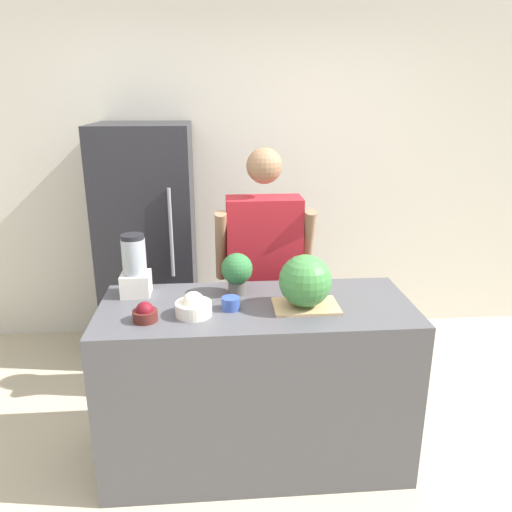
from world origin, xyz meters
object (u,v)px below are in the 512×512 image
object	(u,v)px
bowl_cherries	(145,313)
potted_plant	(237,271)
bowl_small_blue	(231,303)
blender	(135,268)
person	(264,278)
bowl_cream	(194,306)
refrigerator	(149,244)
watermelon	(305,281)

from	to	relation	value
bowl_cherries	potted_plant	bearing A→B (deg)	33.92
bowl_small_blue	blender	size ratio (longest dim) A/B	0.27
person	bowl_cream	bearing A→B (deg)	-120.14
refrigerator	person	world-z (taller)	refrigerator
blender	bowl_cream	bearing A→B (deg)	-42.63
refrigerator	bowl_small_blue	xyz separation A→B (m)	(0.57, -1.33, 0.07)
potted_plant	bowl_small_blue	bearing A→B (deg)	-101.47
refrigerator	bowl_small_blue	bearing A→B (deg)	-66.81
refrigerator	bowl_cherries	world-z (taller)	refrigerator
refrigerator	potted_plant	size ratio (longest dim) A/B	7.75
watermelon	potted_plant	xyz separation A→B (m)	(-0.33, 0.22, -0.02)
watermelon	bowl_cherries	bearing A→B (deg)	-173.73
person	blender	xyz separation A→B (m)	(-0.72, -0.41, 0.23)
bowl_small_blue	person	bearing A→B (deg)	70.65
bowl_cherries	bowl_small_blue	world-z (taller)	bowl_cherries
refrigerator	blender	bearing A→B (deg)	-86.18
potted_plant	blender	bearing A→B (deg)	176.66
refrigerator	blender	size ratio (longest dim) A/B	5.24
potted_plant	watermelon	bearing A→B (deg)	-33.43
person	potted_plant	bearing A→B (deg)	-112.70
watermelon	bowl_cherries	xyz separation A→B (m)	(-0.78, -0.09, -0.11)
bowl_cream	blender	bearing A→B (deg)	137.37
bowl_cream	potted_plant	xyz separation A→B (m)	(0.22, 0.26, 0.08)
person	watermelon	size ratio (longest dim) A/B	6.26
watermelon	bowl_cream	xyz separation A→B (m)	(-0.55, -0.04, -0.10)
person	watermelon	world-z (taller)	person
blender	potted_plant	world-z (taller)	blender
blender	person	bearing A→B (deg)	29.86
watermelon	blender	xyz separation A→B (m)	(-0.86, 0.25, 0.01)
person	blender	bearing A→B (deg)	-150.14
bowl_cherries	blender	size ratio (longest dim) A/B	0.35
blender	bowl_cherries	bearing A→B (deg)	-75.21
bowl_small_blue	blender	distance (m)	0.56
watermelon	bowl_small_blue	size ratio (longest dim) A/B	2.87
bowl_small_blue	potted_plant	size ratio (longest dim) A/B	0.41
refrigerator	potted_plant	distance (m)	1.29
person	blender	world-z (taller)	person
refrigerator	potted_plant	bearing A→B (deg)	-61.54
person	blender	distance (m)	0.86
blender	refrigerator	bearing A→B (deg)	93.82
watermelon	person	bearing A→B (deg)	102.01
bowl_cherries	bowl_small_blue	bearing A→B (deg)	13.70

